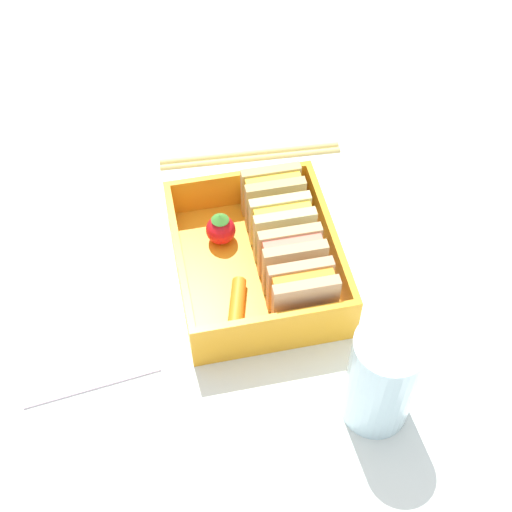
{
  "coord_description": "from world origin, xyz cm",
  "views": [
    {
      "loc": [
        38.73,
        -8.03,
        52.39
      ],
      "look_at": [
        0.0,
        0.0,
        2.7
      ],
      "focal_mm": 50.0,
      "sensor_mm": 36.0,
      "label": 1
    }
  ],
  "objects_px": {
    "carrot_stick_far_left": "(237,304)",
    "sandwich_center": "(292,259)",
    "strawberry_far_left": "(221,229)",
    "sandwich_left": "(273,197)",
    "sandwich_center_right": "(302,294)",
    "chopstick_pair": "(250,154)",
    "folded_napkin": "(82,332)",
    "drinking_glass": "(382,379)",
    "sandwich_center_left": "(282,227)"
  },
  "relations": [
    {
      "from": "sandwich_center_left",
      "to": "folded_napkin",
      "type": "xyz_separation_m",
      "value": [
        0.05,
        -0.19,
        -0.04
      ]
    },
    {
      "from": "carrot_stick_far_left",
      "to": "folded_napkin",
      "type": "xyz_separation_m",
      "value": [
        -0.01,
        -0.13,
        -0.02
      ]
    },
    {
      "from": "strawberry_far_left",
      "to": "chopstick_pair",
      "type": "bearing_deg",
      "value": 156.21
    },
    {
      "from": "sandwich_center_left",
      "to": "chopstick_pair",
      "type": "height_order",
      "value": "sandwich_center_left"
    },
    {
      "from": "carrot_stick_far_left",
      "to": "sandwich_center",
      "type": "bearing_deg",
      "value": 113.18
    },
    {
      "from": "carrot_stick_far_left",
      "to": "sandwich_center_right",
      "type": "bearing_deg",
      "value": 74.22
    },
    {
      "from": "strawberry_far_left",
      "to": "carrot_stick_far_left",
      "type": "distance_m",
      "value": 0.08
    },
    {
      "from": "sandwich_center_left",
      "to": "carrot_stick_far_left",
      "type": "xyz_separation_m",
      "value": [
        0.06,
        -0.05,
        -0.02
      ]
    },
    {
      "from": "sandwich_left",
      "to": "sandwich_center_right",
      "type": "bearing_deg",
      "value": 0.0
    },
    {
      "from": "carrot_stick_far_left",
      "to": "drinking_glass",
      "type": "distance_m",
      "value": 0.15
    },
    {
      "from": "drinking_glass",
      "to": "carrot_stick_far_left",
      "type": "bearing_deg",
      "value": -140.57
    },
    {
      "from": "sandwich_left",
      "to": "chopstick_pair",
      "type": "height_order",
      "value": "sandwich_left"
    },
    {
      "from": "carrot_stick_far_left",
      "to": "chopstick_pair",
      "type": "distance_m",
      "value": 0.2
    },
    {
      "from": "sandwich_center_right",
      "to": "drinking_glass",
      "type": "bearing_deg",
      "value": 21.38
    },
    {
      "from": "strawberry_far_left",
      "to": "carrot_stick_far_left",
      "type": "bearing_deg",
      "value": -0.06
    },
    {
      "from": "sandwich_left",
      "to": "folded_napkin",
      "type": "height_order",
      "value": "sandwich_left"
    },
    {
      "from": "sandwich_center",
      "to": "sandwich_center_right",
      "type": "distance_m",
      "value": 0.04
    },
    {
      "from": "strawberry_far_left",
      "to": "carrot_stick_far_left",
      "type": "relative_size",
      "value": 0.67
    },
    {
      "from": "sandwich_left",
      "to": "sandwich_center_left",
      "type": "xyz_separation_m",
      "value": [
        0.04,
        0.0,
        0.0
      ]
    },
    {
      "from": "carrot_stick_far_left",
      "to": "sandwich_left",
      "type": "bearing_deg",
      "value": 151.6
    },
    {
      "from": "sandwich_center_right",
      "to": "folded_napkin",
      "type": "xyz_separation_m",
      "value": [
        -0.02,
        -0.19,
        -0.04
      ]
    },
    {
      "from": "strawberry_far_left",
      "to": "chopstick_pair",
      "type": "height_order",
      "value": "strawberry_far_left"
    },
    {
      "from": "sandwich_left",
      "to": "strawberry_far_left",
      "type": "height_order",
      "value": "sandwich_left"
    },
    {
      "from": "sandwich_center_right",
      "to": "chopstick_pair",
      "type": "relative_size",
      "value": 0.29
    },
    {
      "from": "chopstick_pair",
      "to": "sandwich_center_right",
      "type": "bearing_deg",
      "value": 0.5
    },
    {
      "from": "sandwich_center_right",
      "to": "strawberry_far_left",
      "type": "distance_m",
      "value": 0.11
    },
    {
      "from": "sandwich_center",
      "to": "chopstick_pair",
      "type": "distance_m",
      "value": 0.18
    },
    {
      "from": "sandwich_left",
      "to": "sandwich_center_right",
      "type": "xyz_separation_m",
      "value": [
        0.11,
        0.0,
        0.0
      ]
    },
    {
      "from": "sandwich_left",
      "to": "sandwich_center",
      "type": "xyz_separation_m",
      "value": [
        0.08,
        0.0,
        0.0
      ]
    },
    {
      "from": "strawberry_far_left",
      "to": "drinking_glass",
      "type": "relative_size",
      "value": 0.34
    },
    {
      "from": "strawberry_far_left",
      "to": "sandwich_left",
      "type": "bearing_deg",
      "value": 109.53
    },
    {
      "from": "chopstick_pair",
      "to": "folded_napkin",
      "type": "distance_m",
      "value": 0.26
    },
    {
      "from": "strawberry_far_left",
      "to": "chopstick_pair",
      "type": "distance_m",
      "value": 0.13
    },
    {
      "from": "chopstick_pair",
      "to": "drinking_glass",
      "type": "relative_size",
      "value": 1.95
    },
    {
      "from": "carrot_stick_far_left",
      "to": "folded_napkin",
      "type": "height_order",
      "value": "carrot_stick_far_left"
    },
    {
      "from": "strawberry_far_left",
      "to": "sandwich_center_right",
      "type": "bearing_deg",
      "value": 29.32
    },
    {
      "from": "chopstick_pair",
      "to": "folded_napkin",
      "type": "xyz_separation_m",
      "value": [
        0.19,
        -0.19,
        -0.0
      ]
    },
    {
      "from": "sandwich_center_left",
      "to": "carrot_stick_far_left",
      "type": "distance_m",
      "value": 0.08
    },
    {
      "from": "sandwich_left",
      "to": "sandwich_center_right",
      "type": "distance_m",
      "value": 0.11
    },
    {
      "from": "carrot_stick_far_left",
      "to": "chopstick_pair",
      "type": "height_order",
      "value": "carrot_stick_far_left"
    },
    {
      "from": "folded_napkin",
      "to": "sandwich_center_right",
      "type": "bearing_deg",
      "value": 82.66
    },
    {
      "from": "sandwich_center_left",
      "to": "folded_napkin",
      "type": "bearing_deg",
      "value": -74.72
    },
    {
      "from": "strawberry_far_left",
      "to": "drinking_glass",
      "type": "bearing_deg",
      "value": 25.47
    },
    {
      "from": "sandwich_center_left",
      "to": "folded_napkin",
      "type": "relative_size",
      "value": 0.49
    },
    {
      "from": "sandwich_center_right",
      "to": "carrot_stick_far_left",
      "type": "bearing_deg",
      "value": -105.78
    },
    {
      "from": "chopstick_pair",
      "to": "folded_napkin",
      "type": "bearing_deg",
      "value": -44.93
    },
    {
      "from": "sandwich_center_left",
      "to": "chopstick_pair",
      "type": "distance_m",
      "value": 0.14
    },
    {
      "from": "sandwich_left",
      "to": "strawberry_far_left",
      "type": "xyz_separation_m",
      "value": [
        0.02,
        -0.05,
        -0.01
      ]
    },
    {
      "from": "sandwich_left",
      "to": "drinking_glass",
      "type": "bearing_deg",
      "value": 10.1
    },
    {
      "from": "sandwich_left",
      "to": "carrot_stick_far_left",
      "type": "relative_size",
      "value": 1.1
    }
  ]
}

